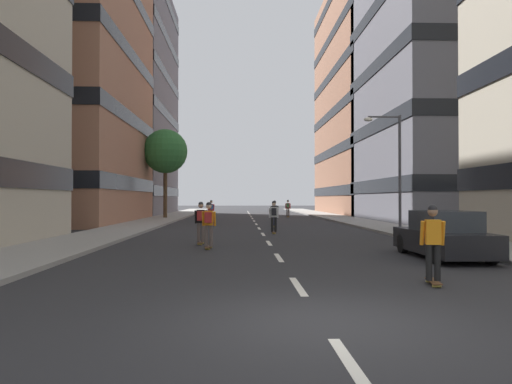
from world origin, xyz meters
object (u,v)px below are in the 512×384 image
object	(u,v)px
skater_2	(211,209)
skater_5	(275,212)
parked_car_near	(444,236)
streetlamp_right	(393,159)
skater_1	(209,222)
skater_4	(274,215)
street_tree_near	(165,152)
skater_6	(201,220)
skater_3	(433,240)
skater_0	(288,207)

from	to	relation	value
skater_2	skater_5	xyz separation A→B (m)	(4.74, -8.32, 0.00)
parked_car_near	streetlamp_right	xyz separation A→B (m)	(2.19, 11.55, 3.44)
skater_1	skater_4	bearing A→B (deg)	68.56
skater_2	skater_4	size ratio (longest dim) A/B	1.00
street_tree_near	skater_4	bearing A→B (deg)	-64.88
skater_4	street_tree_near	bearing A→B (deg)	115.12
skater_4	skater_2	bearing A→B (deg)	106.32
skater_4	skater_5	world-z (taller)	same
parked_car_near	streetlamp_right	size ratio (longest dim) A/B	0.68
skater_1	skater_6	distance (m)	1.84
skater_3	skater_5	xyz separation A→B (m)	(-1.90, 21.58, 0.03)
skater_0	skater_3	distance (m)	37.93
street_tree_near	skater_0	distance (m)	13.52
streetlamp_right	skater_3	world-z (taller)	streetlamp_right
skater_0	skater_4	xyz separation A→B (m)	(-3.09, -22.48, 0.00)
skater_4	skater_5	distance (m)	6.16
skater_5	skater_4	bearing A→B (deg)	-94.65
street_tree_near	skater_5	world-z (taller)	street_tree_near
skater_0	skater_2	size ratio (longest dim) A/B	1.00
street_tree_near	streetlamp_right	bearing A→B (deg)	-49.06
skater_2	parked_car_near	bearing A→B (deg)	-70.63
skater_6	street_tree_near	bearing A→B (deg)	102.08
street_tree_near	skater_3	size ratio (longest dim) A/B	4.64
street_tree_near	skater_5	bearing A→B (deg)	-53.60
parked_car_near	skater_5	size ratio (longest dim) A/B	2.47
street_tree_near	parked_car_near	bearing A→B (deg)	-65.55
parked_car_near	skater_2	distance (m)	26.81
street_tree_near	skater_6	xyz separation A→B (m)	(5.29, -24.71, -5.28)
skater_4	skater_5	xyz separation A→B (m)	(0.50, 6.14, 0.00)
skater_4	skater_1	bearing A→B (deg)	-111.44
streetlamp_right	skater_5	distance (m)	8.91
streetlamp_right	skater_6	xyz separation A→B (m)	(-10.33, -6.70, -3.12)
skater_3	skater_5	world-z (taller)	same
parked_car_near	street_tree_near	size ratio (longest dim) A/B	0.53
streetlamp_right	skater_0	distance (m)	22.30
parked_car_near	skater_0	world-z (taller)	skater_0
street_tree_near	skater_2	xyz separation A→B (m)	(4.54, -4.26, -5.28)
skater_5	skater_6	xyz separation A→B (m)	(-3.99, -12.12, 0.00)
skater_3	skater_2	bearing A→B (deg)	102.52
parked_car_near	skater_5	world-z (taller)	skater_5
street_tree_near	skater_1	bearing A→B (deg)	-77.80
streetlamp_right	skater_3	bearing A→B (deg)	-105.36
skater_2	street_tree_near	bearing A→B (deg)	136.83
skater_2	streetlamp_right	bearing A→B (deg)	-51.14
street_tree_near	skater_1	distance (m)	27.62
skater_0	skater_4	world-z (taller)	same
skater_1	skater_3	bearing A→B (deg)	-54.58
streetlamp_right	skater_4	world-z (taller)	streetlamp_right
parked_car_near	skater_5	distance (m)	17.47
skater_4	parked_car_near	bearing A→B (deg)	-66.73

